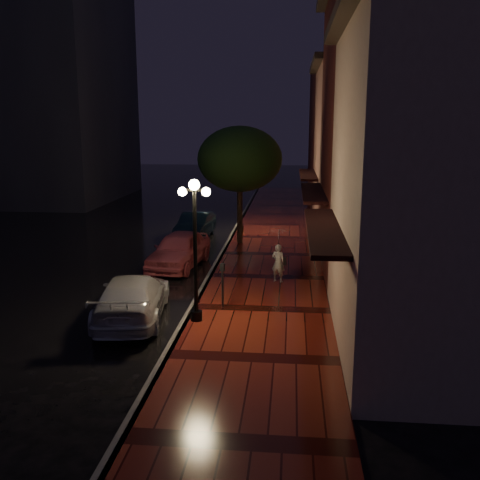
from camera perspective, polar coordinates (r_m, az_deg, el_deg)
The scene contains 15 objects.
ground at distance 21.38m, azimuth -3.21°, elevation -4.12°, with size 120.00×120.00×0.00m, color black.
sidewalk at distance 21.14m, azimuth 2.84°, elevation -4.09°, with size 4.50×60.00×0.15m, color #43100C.
curb at distance 21.35m, azimuth -3.21°, elevation -3.92°, with size 0.25×60.00×0.15m, color #595451.
storefront_near at distance 14.87m, azimuth 20.49°, elevation 4.63°, with size 5.00×8.00×8.50m, color gray.
storefront_mid at distance 22.59m, azimuth 15.58°, elevation 10.50°, with size 5.00×8.00×11.00m, color #511914.
storefront_far at distance 30.54m, azimuth 12.93°, elevation 9.11°, with size 5.00×8.00×9.00m, color #8C5951.
storefront_extra at distance 40.45m, azimuth 11.19°, elevation 10.60°, with size 5.00×12.00×10.00m, color #511914.
streetlamp_near at distance 15.89m, azimuth -4.81°, elevation -0.22°, with size 0.96×0.36×4.31m.
streetlamp_far at distance 29.60m, azimuth 0.06°, elevation 5.64°, with size 0.96×0.36×4.31m.
street_tree at distance 26.44m, azimuth -0.01°, elevation 8.42°, with size 4.16×4.16×5.80m.
pink_car at distance 23.01m, azimuth -6.51°, elevation -1.02°, with size 1.81×4.49×1.53m, color #C3505D.
navy_car at distance 28.71m, azimuth -4.79°, elevation 1.52°, with size 1.46×4.18×1.38m, color black.
silver_car at distance 17.16m, azimuth -11.41°, elevation -6.02°, with size 1.99×4.90×1.42m, color #AEACB4.
woman_with_umbrella at distance 20.12m, azimuth 4.12°, elevation -0.74°, with size 0.85×0.87×2.05m.
parking_meter at distance 17.35m, azimuth -1.88°, elevation -4.39°, with size 0.16×0.14×1.49m.
Camera 1 is at (3.18, -20.26, 6.03)m, focal length 40.00 mm.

